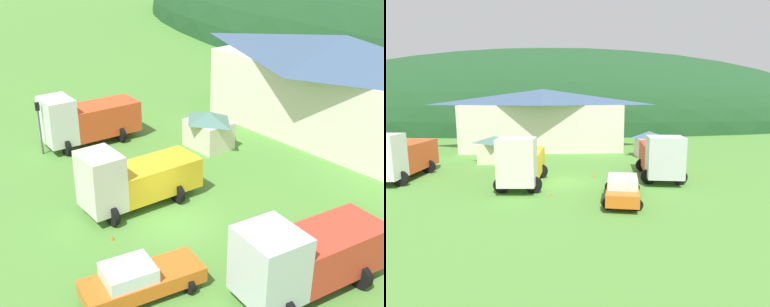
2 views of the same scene
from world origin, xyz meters
TOP-DOWN VIEW (x-y plane):
  - ground_plane at (0.00, 0.00)m, footprint 200.00×200.00m
  - depot_building at (-2.19, 16.71)m, footprint 20.15×9.01m
  - play_shed_cream at (-6.49, 7.93)m, footprint 3.18×2.52m
  - heavy_rig_white at (-12.47, 1.72)m, footprint 3.64×6.93m
  - heavy_rig_striped at (-2.85, -0.71)m, footprint 3.43×6.82m
  - tow_truck_silver at (7.63, 0.84)m, footprint 3.91×7.18m
  - service_pickup_orange at (3.58, -4.64)m, footprint 2.92×5.39m
  - traffic_light_west at (-12.71, -1.57)m, footprint 0.20×0.32m
  - traffic_cone_near_pickup at (2.43, 1.57)m, footprint 0.36×0.36m
  - traffic_cone_mid_row at (-0.73, -3.39)m, footprint 0.36×0.36m

SIDE VIEW (x-z plane):
  - ground_plane at x=0.00m, z-range 0.00..0.00m
  - traffic_cone_near_pickup at x=2.43m, z-range -0.32..0.32m
  - traffic_cone_mid_row at x=-0.73m, z-range -0.27..0.27m
  - service_pickup_orange at x=3.58m, z-range 0.00..1.66m
  - play_shed_cream at x=-6.49m, z-range 0.04..2.65m
  - heavy_rig_striped at x=-2.85m, z-range -0.12..3.53m
  - tow_truck_silver at x=7.63m, z-range 0.00..3.50m
  - heavy_rig_white at x=-12.47m, z-range -0.03..3.69m
  - traffic_light_west at x=-12.71m, z-range 0.45..4.12m
  - depot_building at x=-2.19m, z-range 0.11..7.48m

